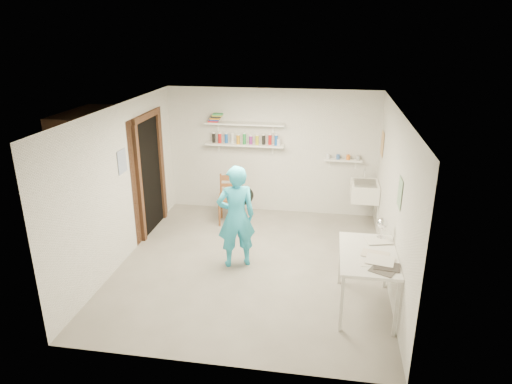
% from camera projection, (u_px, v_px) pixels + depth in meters
% --- Properties ---
extents(floor, '(4.00, 4.50, 0.02)m').
position_uv_depth(floor, '(252.00, 265.00, 7.05)').
color(floor, slate).
rests_on(floor, ground).
extents(ceiling, '(4.00, 4.50, 0.02)m').
position_uv_depth(ceiling, '(251.00, 109.00, 6.22)').
color(ceiling, silver).
rests_on(ceiling, wall_back).
extents(wall_back, '(4.00, 0.02, 2.40)m').
position_uv_depth(wall_back, '(272.00, 152.00, 8.73)').
color(wall_back, silver).
rests_on(wall_back, ground).
extents(wall_front, '(4.00, 0.02, 2.40)m').
position_uv_depth(wall_front, '(213.00, 268.00, 4.54)').
color(wall_front, silver).
rests_on(wall_front, ground).
extents(wall_left, '(0.02, 4.50, 2.40)m').
position_uv_depth(wall_left, '(122.00, 184.00, 6.94)').
color(wall_left, silver).
rests_on(wall_left, ground).
extents(wall_right, '(0.02, 4.50, 2.40)m').
position_uv_depth(wall_right, '(394.00, 200.00, 6.33)').
color(wall_right, silver).
rests_on(wall_right, ground).
extents(doorway_recess, '(0.02, 0.90, 2.00)m').
position_uv_depth(doorway_recess, '(150.00, 176.00, 7.98)').
color(doorway_recess, black).
rests_on(doorway_recess, wall_left).
extents(corridor_box, '(1.40, 1.50, 2.10)m').
position_uv_depth(corridor_box, '(112.00, 171.00, 8.07)').
color(corridor_box, brown).
rests_on(corridor_box, ground).
extents(door_lintel, '(0.06, 1.05, 0.10)m').
position_uv_depth(door_lintel, '(146.00, 116.00, 7.61)').
color(door_lintel, brown).
rests_on(door_lintel, wall_left).
extents(door_jamb_near, '(0.06, 0.10, 2.00)m').
position_uv_depth(door_jamb_near, '(140.00, 185.00, 7.51)').
color(door_jamb_near, brown).
rests_on(door_jamb_near, ground).
extents(door_jamb_far, '(0.06, 0.10, 2.00)m').
position_uv_depth(door_jamb_far, '(161.00, 168.00, 8.44)').
color(door_jamb_far, brown).
rests_on(door_jamb_far, ground).
extents(shelf_lower, '(1.50, 0.22, 0.03)m').
position_uv_depth(shelf_lower, '(245.00, 145.00, 8.63)').
color(shelf_lower, white).
rests_on(shelf_lower, wall_back).
extents(shelf_upper, '(1.50, 0.22, 0.03)m').
position_uv_depth(shelf_upper, '(244.00, 124.00, 8.50)').
color(shelf_upper, white).
rests_on(shelf_upper, wall_back).
extents(ledge_shelf, '(0.70, 0.14, 0.03)m').
position_uv_depth(ledge_shelf, '(343.00, 160.00, 8.47)').
color(ledge_shelf, white).
rests_on(ledge_shelf, wall_back).
extents(poster_left, '(0.01, 0.28, 0.36)m').
position_uv_depth(poster_left, '(122.00, 161.00, 6.86)').
color(poster_left, '#334C7F').
rests_on(poster_left, wall_left).
extents(poster_right_a, '(0.01, 0.34, 0.42)m').
position_uv_depth(poster_right_a, '(382.00, 144.00, 7.88)').
color(poster_right_a, '#995933').
rests_on(poster_right_a, wall_right).
extents(poster_right_b, '(0.01, 0.30, 0.38)m').
position_uv_depth(poster_right_b, '(400.00, 193.00, 5.72)').
color(poster_right_b, '#3F724C').
rests_on(poster_right_b, wall_right).
extents(belfast_sink, '(0.48, 0.60, 0.30)m').
position_uv_depth(belfast_sink, '(365.00, 191.00, 8.12)').
color(belfast_sink, white).
rests_on(belfast_sink, wall_right).
extents(man, '(0.68, 0.58, 1.59)m').
position_uv_depth(man, '(236.00, 217.00, 6.79)').
color(man, '#2AADD2').
rests_on(man, ground).
extents(wall_clock, '(0.28, 0.14, 0.29)m').
position_uv_depth(wall_clock, '(244.00, 196.00, 6.88)').
color(wall_clock, beige).
rests_on(wall_clock, man).
extents(wooden_chair, '(0.51, 0.49, 0.98)m').
position_uv_depth(wooden_chair, '(231.00, 198.00, 8.40)').
color(wooden_chair, brown).
rests_on(wooden_chair, ground).
extents(work_table, '(0.71, 1.18, 0.79)m').
position_uv_depth(work_table, '(366.00, 281.00, 5.86)').
color(work_table, silver).
rests_on(work_table, ground).
extents(desk_lamp, '(0.15, 0.15, 0.15)m').
position_uv_depth(desk_lamp, '(382.00, 223.00, 6.05)').
color(desk_lamp, silver).
rests_on(desk_lamp, work_table).
extents(spray_cans, '(1.34, 0.06, 0.17)m').
position_uv_depth(spray_cans, '(245.00, 140.00, 8.60)').
color(spray_cans, black).
rests_on(spray_cans, shelf_lower).
extents(book_stack, '(0.28, 0.14, 0.17)m').
position_uv_depth(book_stack, '(216.00, 118.00, 8.54)').
color(book_stack, red).
rests_on(book_stack, shelf_upper).
extents(ledge_pots, '(0.48, 0.07, 0.09)m').
position_uv_depth(ledge_pots, '(343.00, 157.00, 8.45)').
color(ledge_pots, silver).
rests_on(ledge_pots, ledge_shelf).
extents(papers, '(0.30, 0.22, 0.02)m').
position_uv_depth(papers, '(369.00, 252.00, 5.72)').
color(papers, silver).
rests_on(papers, work_table).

